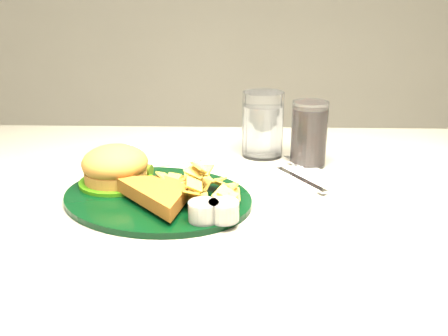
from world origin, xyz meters
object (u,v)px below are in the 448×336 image
(cola_glass, at_px, (309,134))
(fork_napkin, at_px, (300,177))
(water_glass, at_px, (263,124))
(dinner_plate, at_px, (156,180))

(cola_glass, bearing_deg, fork_napkin, -105.75)
(water_glass, height_order, cola_glass, water_glass)
(dinner_plate, bearing_deg, cola_glass, 58.92)
(fork_napkin, bearing_deg, cola_glass, 43.99)
(dinner_plate, relative_size, fork_napkin, 1.75)
(cola_glass, relative_size, fork_napkin, 0.70)
(cola_glass, xyz_separation_m, fork_napkin, (-0.02, -0.09, -0.06))
(water_glass, distance_m, cola_glass, 0.10)
(dinner_plate, distance_m, cola_glass, 0.32)
(cola_glass, bearing_deg, water_glass, 145.94)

